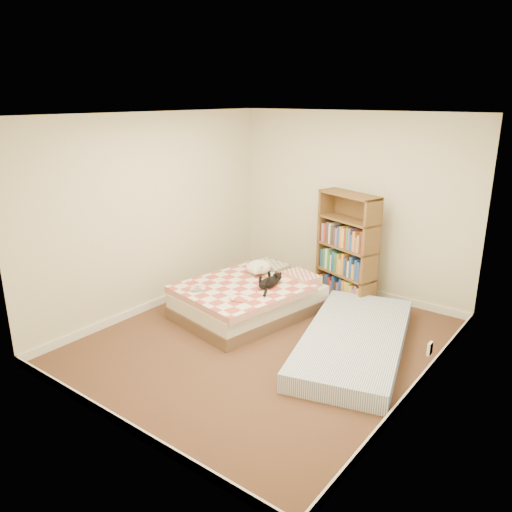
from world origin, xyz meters
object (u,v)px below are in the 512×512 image
Objects in this scene: floor_mattress at (354,340)px; black_cat at (271,282)px; bed at (251,298)px; white_dog at (259,267)px; bookshelf at (347,261)px.

black_cat is at bearing 158.57° from floor_mattress.
white_dog reaches higher than bed.
bookshelf is at bearing 61.67° from white_dog.
floor_mattress is 5.13× the size of white_dog.
white_dog reaches higher than floor_mattress.
bed is 0.39m from black_cat.
bed reaches higher than floor_mattress.
floor_mattress is at bearing -10.67° from black_cat.
white_dog is at bearing -117.19° from bookshelf.
floor_mattress is (1.50, -0.06, -0.11)m from bed.
bed is at bearing -52.49° from white_dog.
black_cat is at bearing -18.15° from white_dog.
white_dog is (-1.62, 0.40, 0.41)m from floor_mattress.
black_cat is (-1.23, 0.12, 0.38)m from floor_mattress.
floor_mattress is 1.72m from white_dog.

